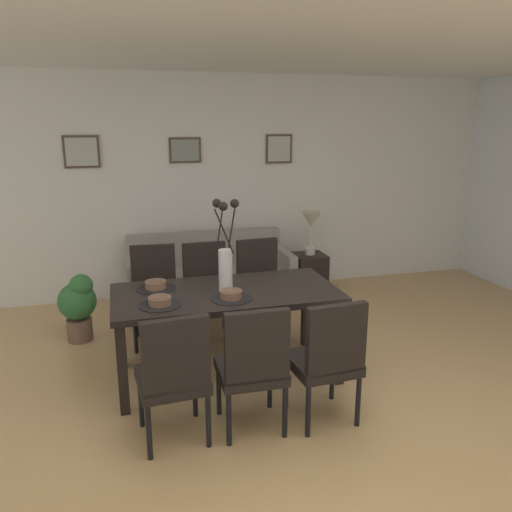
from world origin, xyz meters
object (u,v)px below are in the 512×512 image
Objects in this scene: dining_chair_near_left at (174,372)px; table_lamp at (311,224)px; framed_picture_right at (279,149)px; centerpiece_vase at (225,257)px; bowl_near_left at (160,300)px; bowl_far_left at (231,294)px; sofa at (210,281)px; dining_chair_far_right at (207,286)px; dining_chair_mid_right at (261,281)px; side_table at (309,275)px; dining_table at (226,300)px; dining_chair_near_right at (154,290)px; bowl_near_right at (156,284)px; dining_chair_far_left at (253,363)px; framed_picture_center at (185,150)px; framed_picture_left at (82,152)px; potted_plant at (78,304)px; dining_chair_mid_left at (328,356)px.

dining_chair_near_left is 3.18m from table_lamp.
framed_picture_right is at bearing 115.83° from table_lamp.
centerpiece_vase reaches higher than bowl_near_left.
bowl_far_left reaches higher than sofa.
dining_chair_far_right is 0.54m from dining_chair_mid_right.
dining_chair_mid_right reaches higher than side_table.
dining_table is 1.96× the size of dining_chair_near_right.
dining_chair_near_left reaches higher than sofa.
dining_chair_mid_right is 1.28m from bowl_near_right.
dining_chair_far_left is 3.27m from framed_picture_center.
table_lamp reaches higher than sofa.
bowl_near_left is at bearing -75.93° from framed_picture_left.
dining_table is at bearing -20.15° from bowl_near_right.
dining_chair_near_left is 2.51× the size of framed_picture_center.
dining_chair_mid_right is 1.91m from framed_picture_right.
bowl_far_left is 1.79m from potted_plant.
framed_picture_right is at bearing 49.86° from bowl_near_right.
sofa is (0.71, 1.90, -0.50)m from bowl_near_left.
dining_chair_far_right is 1.00× the size of dining_chair_mid_left.
dining_table is 4.70× the size of framed_picture_left.
bowl_near_left is at bearing -125.12° from framed_picture_right.
dining_chair_far_right is 2.66× the size of framed_picture_right.
dining_chair_near_left is at bearing 178.87° from dining_chair_far_left.
potted_plant is at bearing 139.38° from dining_table.
centerpiece_vase is 0.62m from bowl_near_right.
dining_chair_near_right and dining_chair_far_left have the same top height.
framed_picture_right is at bearing 25.78° from potted_plant.
side_table is at bearing -64.17° from framed_picture_right.
dining_chair_far_left is at bearing -89.63° from dining_chair_far_right.
dining_chair_mid_left is 2.61m from sofa.
centerpiece_vase is at bearing -122.18° from dining_chair_mid_right.
framed_picture_left is (-1.67, 1.34, 1.22)m from dining_chair_mid_right.
dining_chair_near_right is 2.51× the size of framed_picture_center.
dining_chair_far_right reaches higher than bowl_near_left.
bowl_near_left is at bearing -135.57° from side_table.
bowl_far_left is at bearing 50.71° from dining_chair_near_left.
bowl_near_right is at bearing -115.13° from sofa.
bowl_far_left is 0.33× the size of table_lamp.
sofa is (0.18, 0.86, -0.23)m from dining_chair_far_right.
table_lamp reaches higher than bowl_near_left.
bowl_near_right is at bearing -142.26° from table_lamp.
framed_picture_center is at bearing 90.00° from bowl_far_left.
framed_picture_center is (0.54, 2.39, 0.95)m from bowl_near_left.
framed_picture_right reaches higher than dining_table.
centerpiece_vase is (0.00, 0.00, 0.36)m from dining_table.
dining_chair_near_left reaches higher than side_table.
centerpiece_vase is (0.51, -0.87, 0.51)m from dining_chair_near_right.
dining_chair_near_left reaches higher than dining_table.
dining_chair_near_right is 5.41× the size of bowl_near_left.
side_table is (1.92, 1.88, -0.52)m from bowl_near_left.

